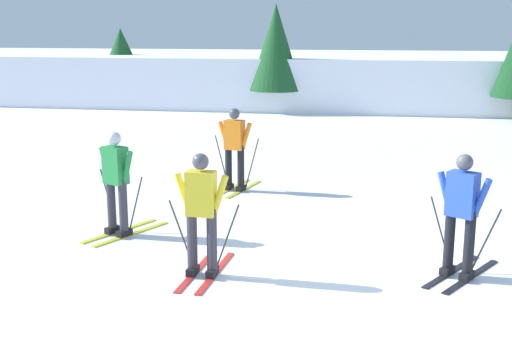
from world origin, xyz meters
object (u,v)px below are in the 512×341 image
object	(u,v)px
skier_orange	(235,147)
skier_blue	(461,213)
skier_yellow	(202,212)
skier_green	(117,181)
conifer_far_left	(276,47)
conifer_far_right	(121,55)

from	to	relation	value
skier_orange	skier_blue	bearing A→B (deg)	-46.59
skier_yellow	skier_green	bearing A→B (deg)	140.15
skier_yellow	skier_green	size ratio (longest dim) A/B	1.00
skier_orange	skier_blue	xyz separation A→B (m)	(3.93, -4.15, -0.00)
skier_orange	skier_yellow	world-z (taller)	same
conifer_far_left	conifer_far_right	bearing A→B (deg)	161.82
skier_blue	conifer_far_left	bearing A→B (deg)	106.36
skier_orange	conifer_far_right	distance (m)	16.87
skier_green	conifer_far_left	size ratio (longest dim) A/B	0.41
skier_blue	skier_green	size ratio (longest dim) A/B	1.00
skier_yellow	conifer_far_left	bearing A→B (deg)	94.83
skier_orange	conifer_far_right	size ratio (longest dim) A/B	0.53
skier_yellow	conifer_far_right	world-z (taller)	conifer_far_right
skier_orange	conifer_far_right	bearing A→B (deg)	118.77
skier_orange	skier_yellow	xyz separation A→B (m)	(0.51, -4.69, -0.00)
skier_blue	skier_green	distance (m)	5.29
skier_orange	conifer_far_left	xyz separation A→B (m)	(-0.93, 12.40, 1.58)
conifer_far_right	skier_green	bearing A→B (deg)	-69.18
skier_green	conifer_far_right	bearing A→B (deg)	110.82
skier_blue	conifer_far_right	world-z (taller)	conifer_far_right
conifer_far_left	conifer_far_right	distance (m)	7.56
skier_yellow	conifer_far_right	size ratio (longest dim) A/B	0.53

